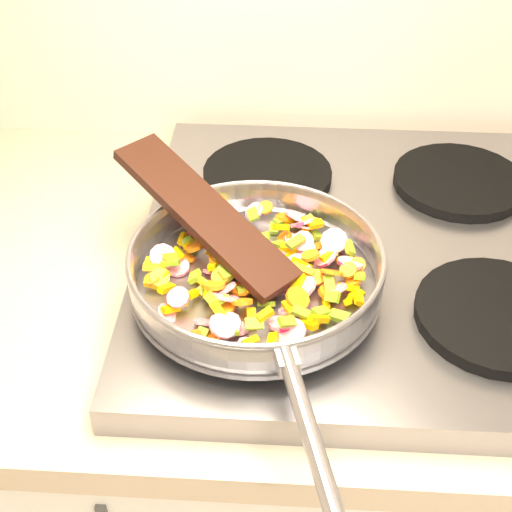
{
  "coord_description": "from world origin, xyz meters",
  "views": [
    {
      "loc": [
        -0.8,
        0.92,
        1.52
      ],
      "look_at": [
        -0.84,
        1.55,
        1.0
      ],
      "focal_mm": 50.0,
      "sensor_mm": 36.0,
      "label": 1
    }
  ],
  "objects": [
    {
      "name": "grate_fl",
      "position": [
        -0.84,
        1.52,
        0.95
      ],
      "size": [
        0.19,
        0.19,
        0.02
      ],
      "primitive_type": "cylinder",
      "color": "black",
      "rests_on": "cooktop"
    },
    {
      "name": "grate_fr",
      "position": [
        -0.56,
        1.52,
        0.95
      ],
      "size": [
        0.19,
        0.19,
        0.02
      ],
      "primitive_type": "cylinder",
      "color": "black",
      "rests_on": "cooktop"
    },
    {
      "name": "wooden_spatula",
      "position": [
        -0.91,
        1.61,
        1.02
      ],
      "size": [
        0.25,
        0.23,
        0.08
      ],
      "primitive_type": "cube",
      "rotation": [
        0.0,
        -0.26,
        2.4
      ],
      "color": "black",
      "rests_on": "saute_pan"
    },
    {
      "name": "grate_bl",
      "position": [
        -0.84,
        1.81,
        0.95
      ],
      "size": [
        0.19,
        0.19,
        0.02
      ],
      "primitive_type": "cylinder",
      "color": "black",
      "rests_on": "cooktop"
    },
    {
      "name": "grate_br",
      "position": [
        -0.56,
        1.81,
        0.95
      ],
      "size": [
        0.19,
        0.19,
        0.02
      ],
      "primitive_type": "cylinder",
      "color": "black",
      "rests_on": "cooktop"
    },
    {
      "name": "saute_pan",
      "position": [
        -0.84,
        1.55,
        0.98
      ],
      "size": [
        0.33,
        0.5,
        0.05
      ],
      "rotation": [
        0.0,
        0.0,
        0.26
      ],
      "color": "#9E9EA5",
      "rests_on": "grate_fl"
    },
    {
      "name": "cooktop",
      "position": [
        -0.7,
        1.67,
        0.92
      ],
      "size": [
        0.6,
        0.6,
        0.04
      ],
      "primitive_type": "cube",
      "color": "#939399",
      "rests_on": "counter_top"
    },
    {
      "name": "vegetable_heap",
      "position": [
        -0.83,
        1.55,
        0.98
      ],
      "size": [
        0.27,
        0.27,
        0.05
      ],
      "color": "#E3AB03",
      "rests_on": "saute_pan"
    }
  ]
}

